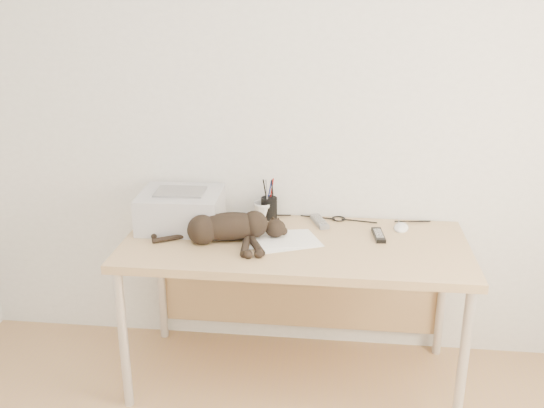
# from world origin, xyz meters

# --- Properties ---
(wall_back) EXTENTS (3.50, 0.00, 3.50)m
(wall_back) POSITION_xyz_m (0.00, 1.75, 1.30)
(wall_back) COLOR white
(wall_back) RESTS_ON floor
(desk) EXTENTS (1.60, 0.70, 0.74)m
(desk) POSITION_xyz_m (0.00, 1.48, 0.61)
(desk) COLOR tan
(desk) RESTS_ON floor
(printer) EXTENTS (0.40, 0.35, 0.19)m
(printer) POSITION_xyz_m (-0.57, 1.52, 0.83)
(printer) COLOR #BCBCC1
(printer) RESTS_ON desk
(papers) EXTENTS (0.38, 0.32, 0.01)m
(papers) POSITION_xyz_m (-0.06, 1.40, 0.74)
(papers) COLOR white
(papers) RESTS_ON desk
(cat) EXTENTS (0.63, 0.31, 0.14)m
(cat) POSITION_xyz_m (-0.32, 1.37, 0.80)
(cat) COLOR black
(cat) RESTS_ON desk
(mug) EXTENTS (0.12, 0.12, 0.09)m
(mug) POSITION_xyz_m (-0.18, 1.67, 0.78)
(mug) COLOR silver
(mug) RESTS_ON desk
(pen_cup) EXTENTS (0.08, 0.08, 0.21)m
(pen_cup) POSITION_xyz_m (-0.15, 1.68, 0.80)
(pen_cup) COLOR black
(pen_cup) RESTS_ON desk
(remote_grey) EXTENTS (0.11, 0.18, 0.02)m
(remote_grey) POSITION_xyz_m (0.11, 1.64, 0.75)
(remote_grey) COLOR slate
(remote_grey) RESTS_ON desk
(remote_black) EXTENTS (0.06, 0.17, 0.02)m
(remote_black) POSITION_xyz_m (0.39, 1.50, 0.75)
(remote_black) COLOR black
(remote_black) RESTS_ON desk
(mouse) EXTENTS (0.09, 0.13, 0.04)m
(mouse) POSITION_xyz_m (0.51, 1.61, 0.76)
(mouse) COLOR white
(mouse) RESTS_ON desk
(cable_tangle) EXTENTS (1.36, 0.07, 0.01)m
(cable_tangle) POSITION_xyz_m (0.00, 1.70, 0.75)
(cable_tangle) COLOR black
(cable_tangle) RESTS_ON desk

